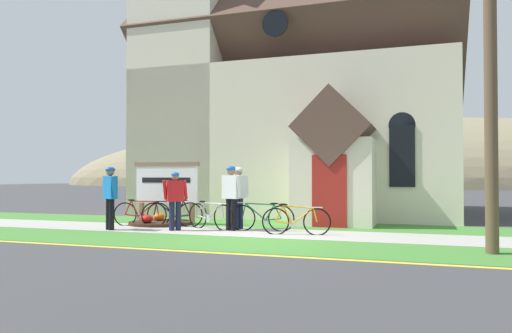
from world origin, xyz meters
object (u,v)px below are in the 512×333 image
bicycle_white (210,216)px  utility_pole (484,8)px  bicycle_red (142,213)px  cyclist_in_blue_jersey (231,192)px  bicycle_green (172,214)px  cyclist_in_white_jersey (175,197)px  cyclist_in_orange_jersey (238,192)px  bicycle_orange (262,217)px  bicycle_yellow (296,221)px  cyclist_in_yellow_jersey (110,193)px  church_sign (166,184)px

bicycle_white → utility_pole: 8.32m
bicycle_red → cyclist_in_blue_jersey: (2.99, -0.35, 0.67)m
bicycle_green → cyclist_in_white_jersey: 1.12m
cyclist_in_orange_jersey → cyclist_in_blue_jersey: cyclist_in_blue_jersey is taller
bicycle_green → utility_pole: utility_pole is taller
bicycle_white → cyclist_in_orange_jersey: cyclist_in_orange_jersey is taller
bicycle_white → bicycle_green: size_ratio=0.97×
bicycle_orange → cyclist_in_blue_jersey: 1.07m
bicycle_white → bicycle_red: (-2.29, 0.14, -0.00)m
bicycle_yellow → bicycle_red: size_ratio=1.00×
cyclist_in_white_jersey → utility_pole: size_ratio=0.19×
cyclist_in_white_jersey → cyclist_in_yellow_jersey: (-1.75, -0.45, 0.10)m
bicycle_green → bicycle_orange: bicycle_green is taller
church_sign → bicycle_white: church_sign is taller
cyclist_in_white_jersey → utility_pole: utility_pole is taller
church_sign → bicycle_orange: size_ratio=1.31×
utility_pole → cyclist_in_white_jersey: bearing=168.0°
cyclist_in_yellow_jersey → bicycle_green: bearing=46.1°
bicycle_red → cyclist_in_orange_jersey: (3.03, 0.10, 0.65)m
bicycle_red → bicycle_green: bearing=1.6°
cyclist_in_orange_jersey → cyclist_in_yellow_jersey: cyclist_in_orange_jersey is taller
bicycle_red → cyclist_in_white_jersey: size_ratio=1.08×
bicycle_yellow → cyclist_in_yellow_jersey: bearing=-173.7°
bicycle_white → cyclist_in_blue_jersey: 0.99m
bicycle_red → bicycle_orange: 3.79m
bicycle_white → utility_pole: (6.74, -2.24, 4.34)m
bicycle_green → cyclist_in_white_jersey: bearing=-57.3°
bicycle_yellow → cyclist_in_orange_jersey: bearing=157.1°
bicycle_green → cyclist_in_orange_jersey: size_ratio=0.97×
bicycle_red → bicycle_orange: size_ratio=0.98×
bicycle_orange → cyclist_in_yellow_jersey: size_ratio=1.01×
bicycle_yellow → cyclist_in_white_jersey: size_ratio=1.07×
bicycle_red → church_sign: bearing=69.1°
cyclist_in_white_jersey → cyclist_in_orange_jersey: size_ratio=0.92×
bicycle_red → utility_pole: (9.02, -2.39, 4.34)m
bicycle_yellow → bicycle_green: bicycle_green is taller
church_sign → bicycle_yellow: 4.87m
church_sign → bicycle_red: church_sign is taller
church_sign → cyclist_in_blue_jersey: church_sign is taller
cyclist_in_white_jersey → bicycle_orange: bearing=17.3°
bicycle_white → bicycle_green: bearing=172.3°
bicycle_green → utility_pole: bearing=-16.8°
cyclist_in_white_jersey → cyclist_in_blue_jersey: size_ratio=0.91×
church_sign → cyclist_in_white_jersey: 2.09m
bicycle_yellow → utility_pole: bearing=-22.3°
bicycle_red → cyclist_in_yellow_jersey: bearing=-99.9°
church_sign → bicycle_white: size_ratio=1.41×
church_sign → bicycle_yellow: (4.53, -1.57, -0.88)m
bicycle_yellow → bicycle_white: (-2.58, 0.54, 0.01)m
bicycle_orange → cyclist_in_orange_jersey: 1.02m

